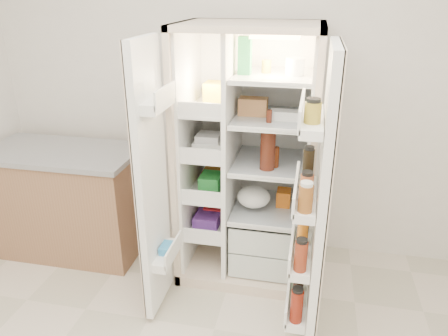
# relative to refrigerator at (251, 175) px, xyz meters

# --- Properties ---
(wall_back) EXTENTS (4.00, 0.02, 2.70)m
(wall_back) POSITION_rel_refrigerator_xyz_m (-0.10, 0.35, 0.61)
(wall_back) COLOR white
(wall_back) RESTS_ON floor
(refrigerator) EXTENTS (0.92, 0.70, 1.80)m
(refrigerator) POSITION_rel_refrigerator_xyz_m (0.00, 0.00, 0.00)
(refrigerator) COLOR beige
(refrigerator) RESTS_ON floor
(freezer_door) EXTENTS (0.15, 0.40, 1.72)m
(freezer_door) POSITION_rel_refrigerator_xyz_m (-0.51, -0.60, 0.15)
(freezer_door) COLOR white
(freezer_door) RESTS_ON floor
(fridge_door) EXTENTS (0.17, 0.58, 1.72)m
(fridge_door) POSITION_rel_refrigerator_xyz_m (0.47, -0.70, 0.13)
(fridge_door) COLOR white
(fridge_door) RESTS_ON floor
(kitchen_counter) EXTENTS (1.18, 0.63, 0.86)m
(kitchen_counter) POSITION_rel_refrigerator_xyz_m (-1.46, -0.09, -0.31)
(kitchen_counter) COLOR #8B6345
(kitchen_counter) RESTS_ON floor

